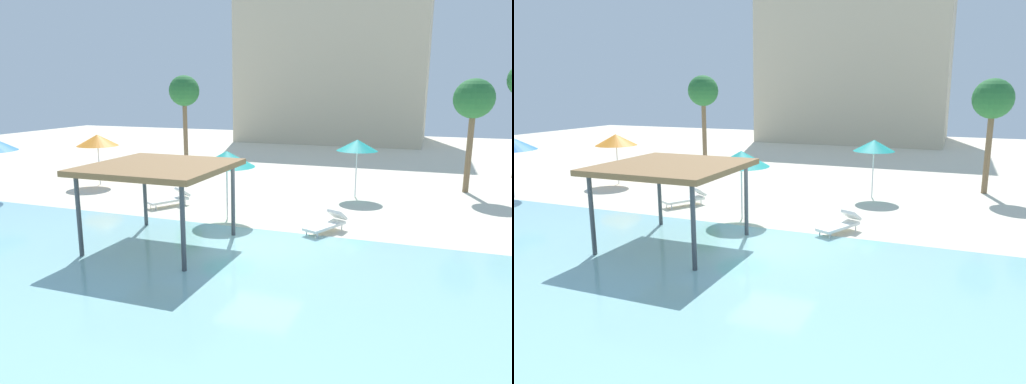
# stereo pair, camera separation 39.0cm
# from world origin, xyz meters

# --- Properties ---
(ground_plane) EXTENTS (80.00, 80.00, 0.00)m
(ground_plane) POSITION_xyz_m (0.00, 0.00, 0.00)
(ground_plane) COLOR beige
(lagoon_water) EXTENTS (44.00, 13.50, 0.04)m
(lagoon_water) POSITION_xyz_m (0.00, -5.25, 0.02)
(lagoon_water) COLOR #8CC6CC
(lagoon_water) RESTS_ON ground
(shade_pavilion) EXTENTS (4.25, 4.25, 2.72)m
(shade_pavilion) POSITION_xyz_m (-2.96, -1.26, 2.55)
(shade_pavilion) COLOR #42474C
(shade_pavilion) RESTS_ON ground
(beach_umbrella_teal_0) EXTENTS (1.91, 1.91, 2.73)m
(beach_umbrella_teal_0) POSITION_xyz_m (1.87, 8.18, 2.47)
(beach_umbrella_teal_0) COLOR silver
(beach_umbrella_teal_0) RESTS_ON ground
(beach_umbrella_teal_2) EXTENTS (2.21, 2.21, 2.71)m
(beach_umbrella_teal_2) POSITION_xyz_m (-2.27, 2.48, 2.41)
(beach_umbrella_teal_2) COLOR silver
(beach_umbrella_teal_2) RESTS_ON ground
(beach_umbrella_orange_3) EXTENTS (2.18, 2.18, 2.69)m
(beach_umbrella_orange_3) POSITION_xyz_m (-11.47, 6.45, 2.38)
(beach_umbrella_orange_3) COLOR silver
(beach_umbrella_orange_3) RESTS_ON ground
(lounge_chair_1) EXTENTS (1.47, 1.94, 0.74)m
(lounge_chair_1) POSITION_xyz_m (-5.45, 3.61, 0.33)
(lounge_chair_1) COLOR white
(lounge_chair_1) RESTS_ON ground
(lounge_chair_2) EXTENTS (1.34, 1.97, 0.74)m
(lounge_chair_2) POSITION_xyz_m (1.81, 2.11, 0.33)
(lounge_chair_2) COLOR white
(lounge_chair_2) RESTS_ON ground
(palm_tree_0) EXTENTS (1.90, 1.90, 5.86)m
(palm_tree_0) POSITION_xyz_m (-9.62, 12.69, 4.78)
(palm_tree_0) COLOR brown
(palm_tree_0) RESTS_ON ground
(palm_tree_2) EXTENTS (1.90, 1.90, 5.54)m
(palm_tree_2) POSITION_xyz_m (6.86, 11.14, 4.47)
(palm_tree_2) COLOR brown
(palm_tree_2) RESTS_ON ground
(hotel_block_0) EXTENTS (17.15, 11.64, 15.28)m
(hotel_block_0) POSITION_xyz_m (-4.21, 33.68, 7.64)
(hotel_block_0) COLOR beige
(hotel_block_0) RESTS_ON ground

